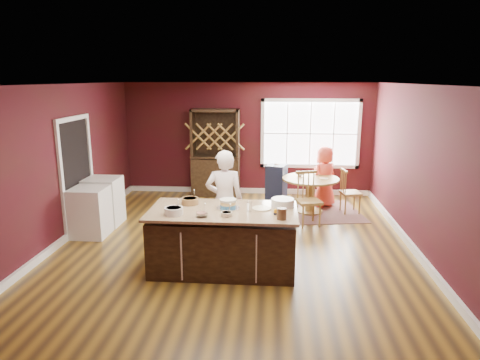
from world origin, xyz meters
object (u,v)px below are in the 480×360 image
object	(u,v)px
chair_east	(351,191)
dryer	(104,201)
baker	(224,201)
kitchen_island	(223,241)
layer_cake	(228,204)
chair_south	(309,199)
dining_table	(310,188)
chair_north	(321,182)
toddler	(275,171)
hutch	(216,153)
washer	(90,212)
seated_woman	(324,177)
high_chair	(276,185)

from	to	relation	value
chair_east	dryer	bearing A→B (deg)	92.04
baker	kitchen_island	bearing A→B (deg)	89.33
layer_cake	chair_south	xyz separation A→B (m)	(1.35, 1.98, -0.46)
baker	dryer	distance (m)	2.76
dining_table	baker	world-z (taller)	baker
chair_north	layer_cake	bearing A→B (deg)	39.70
kitchen_island	chair_south	xyz separation A→B (m)	(1.41, 2.06, 0.09)
chair_north	dryer	distance (m)	4.74
toddler	kitchen_island	bearing A→B (deg)	-103.14
baker	dryer	bearing A→B (deg)	-29.53
layer_cake	toddler	distance (m)	3.25
hutch	washer	xyz separation A→B (m)	(-1.89, -2.94, -0.60)
dining_table	baker	bearing A→B (deg)	-125.64
chair_north	toddler	xyz separation A→B (m)	(-1.05, -0.41, 0.33)
chair_north	seated_woman	distance (m)	0.37
hutch	washer	bearing A→B (deg)	-122.69
chair_east	chair_north	distance (m)	0.90
dining_table	chair_east	xyz separation A→B (m)	(0.85, 0.04, -0.06)
dining_table	layer_cake	bearing A→B (deg)	-117.09
dining_table	chair_east	distance (m)	0.85
seated_woman	chair_east	bearing A→B (deg)	102.01
chair_east	high_chair	world-z (taller)	high_chair
washer	dryer	size ratio (longest dim) A/B	0.97
washer	toddler	bearing A→B (deg)	32.09
chair_east	chair_north	bearing A→B (deg)	26.41
high_chair	kitchen_island	bearing A→B (deg)	-86.14
high_chair	dryer	bearing A→B (deg)	-138.94
chair_east	chair_south	size ratio (longest dim) A/B	0.91
layer_cake	kitchen_island	bearing A→B (deg)	-130.90
chair_north	dryer	bearing A→B (deg)	-1.39
kitchen_island	toddler	distance (m)	3.35
chair_east	dining_table	bearing A→B (deg)	81.87
kitchen_island	high_chair	bearing A→B (deg)	76.42
chair_south	washer	world-z (taller)	chair_south
layer_cake	dryer	world-z (taller)	layer_cake
seated_woman	hutch	bearing A→B (deg)	-55.76
kitchen_island	chair_east	distance (m)	3.77
hutch	washer	world-z (taller)	hutch
layer_cake	washer	size ratio (longest dim) A/B	0.38
seated_woman	dryer	world-z (taller)	seated_woman
kitchen_island	layer_cake	xyz separation A→B (m)	(0.06, 0.07, 0.55)
baker	chair_east	world-z (taller)	baker
chair_north	toddler	size ratio (longest dim) A/B	3.66
high_chair	dryer	xyz separation A→B (m)	(-3.35, -1.47, -0.03)
layer_cake	chair_south	distance (m)	2.44
high_chair	hutch	world-z (taller)	hutch
seated_woman	dryer	distance (m)	4.67
chair_east	chair_south	bearing A→B (deg)	122.04
chair_east	hutch	world-z (taller)	hutch
chair_east	high_chair	xyz separation A→B (m)	(-1.57, 0.33, 0.01)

